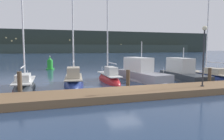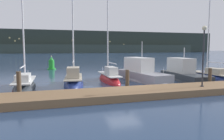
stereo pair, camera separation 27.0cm
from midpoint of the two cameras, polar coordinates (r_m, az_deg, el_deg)
The scene contains 14 objects.
ground_plane at distance 16.63m, azimuth 2.69°, elevation -5.09°, with size 400.00×400.00×0.00m, color navy.
dock at distance 14.38m, azimuth 6.13°, elevation -5.92°, with size 38.46×2.80×0.45m, color brown.
mooring_pile_1 at distance 14.75m, azimuth -23.44°, elevation -3.63°, with size 0.28×0.28×1.69m, color #4C3D2D.
mooring_pile_2 at distance 15.78m, azimuth 3.71°, elevation -2.80°, with size 0.28×0.28×1.57m, color #4C3D2D.
mooring_pile_3 at distance 19.61m, azimuth 23.75°, elevation -1.70°, with size 0.28×0.28×1.50m, color #4C3D2D.
sailboat_berth_3 at distance 18.24m, azimuth -22.27°, elevation -4.09°, with size 1.80×5.84×8.83m.
sailboat_berth_4 at distance 18.73m, azimuth -10.36°, elevation -3.48°, with size 2.49×5.88×9.32m.
sailboat_berth_5 at distance 20.58m, azimuth -1.16°, elevation -2.57°, with size 1.50×5.91×9.59m.
motorboat_berth_6 at distance 21.43m, azimuth 7.31°, elevation -1.52°, with size 3.22×7.72×4.28m.
motorboat_berth_7 at distance 22.65m, azimuth 17.67°, elevation -1.44°, with size 2.57×7.24×3.70m.
sailboat_berth_8 at distance 25.38m, azimuth 23.79°, elevation -1.53°, with size 1.84×6.28×9.57m.
channel_buoy at distance 33.33m, azimuth -16.11°, elevation 1.44°, with size 1.20×1.20×2.02m.
dock_lamppost at distance 16.38m, azimuth 22.46°, elevation 5.72°, with size 0.32×0.32×4.20m.
hillside_backdrop at distance 150.90m, azimuth -14.69°, elevation 6.94°, with size 240.00×23.00×14.68m.
Camera 1 is at (-5.90, -15.24, 3.12)m, focal length 35.00 mm.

